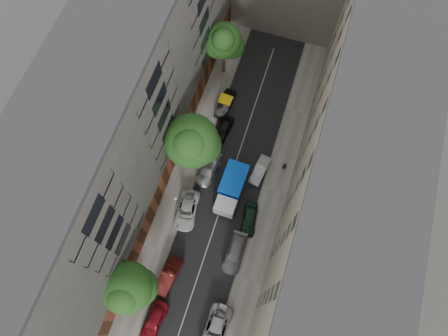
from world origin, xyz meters
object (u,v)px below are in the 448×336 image
at_px(tree_near, 128,289).
at_px(tree_mid, 192,143).
at_px(car_left_2, 187,210).
at_px(car_right_0, 216,330).
at_px(lamp_post, 178,204).
at_px(car_right_2, 249,219).
at_px(tree_far, 224,42).
at_px(pedestrian, 284,166).
at_px(car_left_4, 223,130).
at_px(car_left_3, 209,169).
at_px(car_right_3, 260,170).
at_px(car_right_1, 235,253).
at_px(car_left_0, 154,321).
at_px(tarp_truck, 231,189).
at_px(car_left_1, 168,276).
at_px(car_left_5, 225,104).

xyz_separation_m(tree_near, tree_mid, (1.06, 16.01, 1.47)).
xyz_separation_m(car_left_2, car_right_0, (7.20, -11.20, 0.05)).
bearing_deg(lamp_post, car_right_2, 11.44).
relative_size(tree_far, pedestrian, 5.66).
bearing_deg(car_left_2, car_left_4, 78.65).
height_order(car_left_3, car_right_2, car_right_2).
bearing_deg(pedestrian, car_right_3, 2.46).
relative_size(car_right_0, car_right_1, 1.13).
xyz_separation_m(car_left_2, car_left_3, (0.80, 5.60, -0.04)).
xyz_separation_m(car_left_2, car_right_2, (7.20, 1.20, 0.00)).
bearing_deg(car_left_4, car_left_0, -81.98).
bearing_deg(car_left_4, tarp_truck, -57.29).
height_order(car_left_2, car_right_0, car_right_0).
xyz_separation_m(car_left_2, car_right_1, (6.77, -3.00, -0.00)).
height_order(tree_near, tree_mid, tree_mid).
relative_size(car_right_0, tree_far, 0.61).
xyz_separation_m(car_right_2, tree_near, (-9.16, -11.40, 4.48)).
relative_size(car_right_0, tree_near, 0.69).
bearing_deg(car_right_0, car_left_4, 106.35).
xyz_separation_m(car_right_1, pedestrian, (2.61, 11.65, 0.24)).
bearing_deg(tree_mid, car_left_4, 72.46).
height_order(tarp_truck, car_right_3, tarp_truck).
xyz_separation_m(car_left_0, car_left_1, (-0.18, 4.70, 0.02)).
xyz_separation_m(car_right_2, pedestrian, (2.17, 7.45, 0.23)).
height_order(car_left_1, tree_near, tree_near).
bearing_deg(tree_near, car_right_1, 39.52).
relative_size(car_left_4, car_left_5, 0.95).
distance_m(car_left_2, car_right_2, 7.30).
relative_size(tarp_truck, car_left_4, 1.56).
distance_m(car_left_0, tree_near, 5.65).
xyz_separation_m(tree_near, lamp_post, (1.35, 9.82, -1.33)).
bearing_deg(car_right_1, tree_near, -140.94).
bearing_deg(tree_near, car_left_4, 82.65).
distance_m(car_left_2, tree_mid, 8.36).
distance_m(tarp_truck, car_left_5, 11.80).
relative_size(car_right_1, lamp_post, 0.80).
height_order(car_left_3, tree_near, tree_near).
height_order(car_right_1, tree_far, tree_far).
height_order(car_left_2, car_left_3, car_left_2).
bearing_deg(car_left_5, car_left_0, -83.04).
xyz_separation_m(tarp_truck, car_right_0, (3.00, -15.01, -0.83)).
relative_size(tree_mid, tree_far, 1.11).
xyz_separation_m(tree_far, pedestrian, (11.12, -11.04, -5.33)).
height_order(car_left_5, tree_far, tree_far).
bearing_deg(car_right_2, car_left_0, -122.74).
xyz_separation_m(car_left_1, car_left_5, (-0.62, 22.40, -0.04)).
relative_size(car_left_3, tree_far, 0.52).
xyz_separation_m(car_left_0, car_right_0, (6.40, 1.10, 0.03)).
relative_size(car_left_5, car_right_0, 0.79).
bearing_deg(tarp_truck, car_left_0, -100.19).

